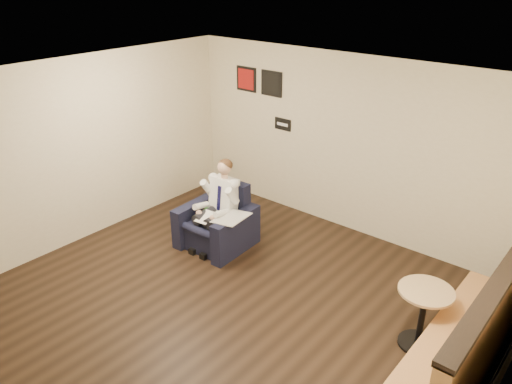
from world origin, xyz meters
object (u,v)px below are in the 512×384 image
Objects in this scene: armchair at (216,218)px; cafe_table at (422,318)px; green_folder at (222,209)px; coffee_mug at (240,204)px; smartphone at (232,204)px; banquette at (460,328)px; seated_man at (210,211)px; side_table at (225,224)px.

cafe_table is (3.31, -0.14, -0.09)m from armchair.
cafe_table is (3.37, -0.34, -0.15)m from green_folder.
coffee_mug reaches higher than green_folder.
smartphone is at bearing 95.05° from armchair.
armchair is 6.00× the size of smartphone.
cafe_table reaches higher than green_folder.
coffee_mug is at bearing 165.35° from banquette.
seated_man reaches higher than coffee_mug.
armchair is 0.21m from green_folder.
armchair is 1.28× the size of cafe_table.
armchair is 1.53× the size of side_table.
banquette is at bearing -14.65° from coffee_mug.
smartphone is at bearing -173.90° from coffee_mug.
banquette reaches higher than seated_man.
seated_man is 3.31m from cafe_table.
cafe_table is at bearing -5.31° from armchair.
smartphone is (-0.06, 0.54, -0.12)m from seated_man.
seated_man reaches higher than armchair.
side_table is 3.93× the size of smartphone.
green_folder is 0.29m from coffee_mug.
cafe_table is (3.21, -0.58, -0.19)m from coffee_mug.
armchair is 3.31m from cafe_table.
banquette is (3.80, -0.53, 0.29)m from armchair.
cafe_table is (3.30, -0.02, -0.26)m from seated_man.
green_folder is 0.18× the size of banquette.
coffee_mug is at bearing 56.89° from green_folder.
seated_man is 11.72× the size of coffee_mug.
coffee_mug is at bearing -7.10° from smartphone.
side_table is at bearing 168.80° from banquette.
banquette is at bearing -9.01° from seated_man.
coffee_mug is 0.16m from smartphone.
seated_man is 0.56m from smartphone.
green_folder is 0.23m from smartphone.
armchair reaches higher than green_folder.
banquette is (3.80, -0.41, 0.12)m from seated_man.
smartphone reaches higher than side_table.
smartphone is at bearing 170.50° from cafe_table.
side_table is 0.21× the size of banquette.
armchair is at bearing -72.51° from green_folder.
side_table is 1.22× the size of green_folder.
side_table is 0.84× the size of cafe_table.
smartphone is (-0.06, 0.42, 0.05)m from armchair.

